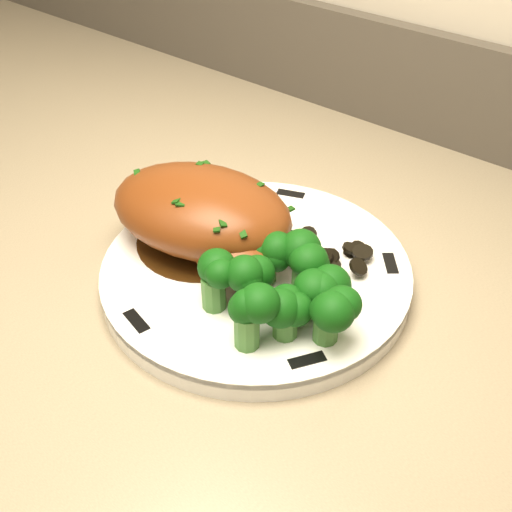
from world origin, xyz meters
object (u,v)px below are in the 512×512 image
Objects in this scene: plate at (256,273)px; broccoli_florets at (277,290)px; chicken_breast at (205,215)px; counter at (30,352)px.

broccoli_florets reaches higher than plate.
chicken_breast is at bearing -174.91° from plate.
plate is 0.07m from broccoli_florets.
broccoli_florets is (0.10, -0.03, -0.01)m from chicken_breast.
counter is 0.66m from plate.
counter is at bearing 165.45° from chicken_breast.
counter is at bearing 175.28° from broccoli_florets.
chicken_breast is (-0.05, -0.00, 0.04)m from plate.
chicken_breast reaches higher than plate.
plate is (0.49, -0.01, 0.44)m from counter.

